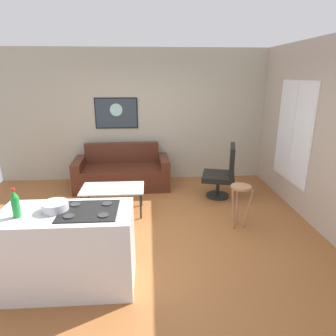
# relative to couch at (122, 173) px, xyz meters

# --- Properties ---
(ground) EXTENTS (6.40, 6.40, 0.04)m
(ground) POSITION_rel_couch_xyz_m (0.49, -1.87, -0.32)
(ground) COLOR #995B2E
(back_wall) EXTENTS (6.40, 0.05, 2.80)m
(back_wall) POSITION_rel_couch_xyz_m (0.49, 0.55, 1.10)
(back_wall) COLOR #AFA994
(back_wall) RESTS_ON ground
(right_wall) EXTENTS (0.05, 6.40, 2.80)m
(right_wall) POSITION_rel_couch_xyz_m (3.12, -1.57, 1.10)
(right_wall) COLOR #B4A592
(right_wall) RESTS_ON ground
(couch) EXTENTS (1.95, 0.92, 0.88)m
(couch) POSITION_rel_couch_xyz_m (0.00, 0.00, 0.00)
(couch) COLOR #492216
(couch) RESTS_ON ground
(coffee_table) EXTENTS (1.04, 0.60, 0.45)m
(coffee_table) POSITION_rel_couch_xyz_m (-0.05, -1.23, 0.12)
(coffee_table) COLOR silver
(coffee_table) RESTS_ON ground
(armchair) EXTENTS (0.73, 0.75, 1.03)m
(armchair) POSITION_rel_couch_xyz_m (1.96, -0.68, 0.19)
(armchair) COLOR black
(armchair) RESTS_ON ground
(bar_stool) EXTENTS (0.35, 0.35, 0.68)m
(bar_stool) POSITION_rel_couch_xyz_m (1.93, -1.86, 0.22)
(bar_stool) COLOR #A7714B
(bar_stool) RESTS_ON ground
(kitchen_counter) EXTENTS (1.39, 0.69, 0.92)m
(kitchen_counter) POSITION_rel_couch_xyz_m (-0.32, -3.05, 0.15)
(kitchen_counter) COLOR silver
(kitchen_counter) RESTS_ON ground
(soda_bottle) EXTENTS (0.08, 0.08, 0.31)m
(soda_bottle) POSITION_rel_couch_xyz_m (-0.76, -3.13, 0.74)
(soda_bottle) COLOR #1E8D30
(soda_bottle) RESTS_ON kitchen_counter
(mixing_bowl) EXTENTS (0.27, 0.27, 0.10)m
(mixing_bowl) POSITION_rel_couch_xyz_m (-0.42, -3.01, 0.64)
(mixing_bowl) COLOR silver
(mixing_bowl) RESTS_ON kitchen_counter
(wall_painting) EXTENTS (0.91, 0.03, 0.65)m
(wall_painting) POSITION_rel_couch_xyz_m (-0.11, 0.51, 1.18)
(wall_painting) COLOR black
(window) EXTENTS (0.03, 1.24, 1.76)m
(window) POSITION_rel_couch_xyz_m (3.08, -0.97, 1.00)
(window) COLOR silver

